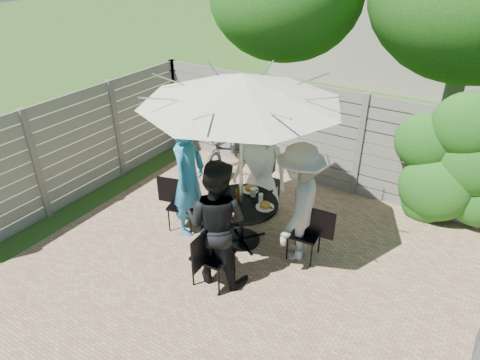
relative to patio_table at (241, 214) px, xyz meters
The scene contains 20 objects.
patio_table is the anchor object (origin of this frame).
umbrella 1.88m from the patio_table, behind, with size 3.04×3.04×2.55m.
chair_back 0.98m from the patio_table, 99.92° to the left, with size 0.52×0.74×1.00m.
person_back 0.92m from the patio_table, 100.01° to the left, with size 0.85×0.56×1.75m, color white.
chair_left 0.99m from the patio_table, 169.92° to the right, with size 0.65×0.50×0.85m.
person_left 0.93m from the patio_table, 169.99° to the right, with size 0.67×0.44×1.82m, color teal.
chair_front 0.99m from the patio_table, 80.10° to the right, with size 0.48×0.69×0.94m.
person_front 0.92m from the patio_table, 79.99° to the right, with size 0.85×0.66×1.75m, color black.
chair_right 0.99m from the patio_table, ahead, with size 0.63×0.44×0.85m.
person_right 0.92m from the patio_table, 10.01° to the left, with size 1.12×0.65×1.74m, color #9E9D99.
plate_back 0.43m from the patio_table, 100.01° to the left, with size 0.26×0.26×0.06m.
plate_left 0.43m from the patio_table, 169.99° to the right, with size 0.26×0.26×0.06m.
plate_front 0.43m from the patio_table, 79.99° to the right, with size 0.26×0.26×0.06m.
plate_right 0.43m from the patio_table, 10.01° to the left, with size 0.26×0.26×0.06m.
glass_back 0.40m from the patio_table, 122.01° to the left, with size 0.07×0.07×0.14m, color silver.
glass_left 0.40m from the patio_table, 147.99° to the right, with size 0.07×0.07×0.14m, color silver.
glass_right 0.40m from the patio_table, 32.01° to the left, with size 0.07×0.07×0.14m, color silver.
syrup_jug 0.30m from the patio_table, 150.21° to the left, with size 0.09×0.09×0.16m, color #59280C.
coffee_cup 0.36m from the patio_table, 75.57° to the left, with size 0.08×0.08×0.12m, color #C6B293.
bicycle 2.33m from the patio_table, 128.11° to the left, with size 0.63×1.82×0.96m, color #333338.
Camera 1 is at (1.76, -3.61, 3.97)m, focal length 32.00 mm.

